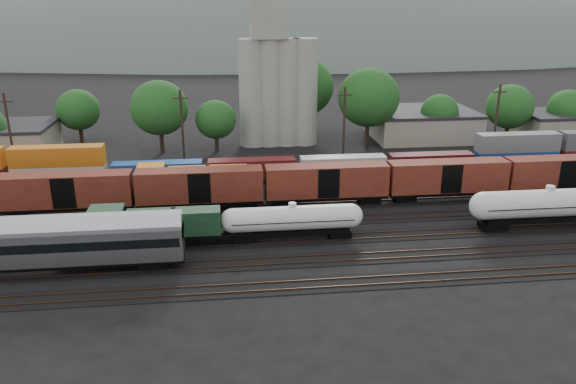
{
  "coord_description": "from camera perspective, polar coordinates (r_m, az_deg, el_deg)",
  "views": [
    {
      "loc": [
        -5.91,
        -59.34,
        24.62
      ],
      "look_at": [
        1.19,
        2.0,
        3.0
      ],
      "focal_mm": 35.0,
      "sensor_mm": 36.0,
      "label": 1
    }
  ],
  "objects": [
    {
      "name": "grain_silo",
      "position": [
        96.71,
        -1.11,
        11.35
      ],
      "size": [
        13.4,
        5.0,
        29.0
      ],
      "color": "#9C9A8F",
      "rests_on": "ground"
    },
    {
      "name": "orange_locomotive",
      "position": [
        72.99,
        -10.37,
        1.26
      ],
      "size": [
        16.84,
        2.81,
        4.21
      ],
      "color": "black",
      "rests_on": "ground"
    },
    {
      "name": "passenger_coach",
      "position": [
        56.2,
        -23.27,
        -4.53
      ],
      "size": [
        24.65,
        3.04,
        5.6
      ],
      "color": "silver",
      "rests_on": "ground"
    },
    {
      "name": "boxcar_string",
      "position": [
        68.7,
        -15.37,
        0.34
      ],
      "size": [
        122.8,
        2.9,
        4.2
      ],
      "color": "black",
      "rests_on": "ground"
    },
    {
      "name": "ground",
      "position": [
        64.51,
        -0.85,
        -3.14
      ],
      "size": [
        600.0,
        600.0,
        0.0
      ],
      "primitive_type": "plane",
      "color": "black"
    },
    {
      "name": "tank_car_b",
      "position": [
        68.33,
        24.87,
        -1.2
      ],
      "size": [
        17.98,
        3.22,
        4.71
      ],
      "color": "white",
      "rests_on": "ground"
    },
    {
      "name": "container_wall",
      "position": [
        77.66,
        -9.62,
        2.53
      ],
      "size": [
        165.12,
        2.6,
        5.8
      ],
      "color": "black",
      "rests_on": "ground"
    },
    {
      "name": "distant_hills",
      "position": [
        323.89,
        -1.28,
        11.28
      ],
      "size": [
        860.0,
        286.0,
        130.0
      ],
      "color": "#59665B",
      "rests_on": "ground"
    },
    {
      "name": "tree_band",
      "position": [
        98.49,
        -4.46,
        9.2
      ],
      "size": [
        160.69,
        20.44,
        14.42
      ],
      "color": "black",
      "rests_on": "ground"
    },
    {
      "name": "tank_car_a",
      "position": [
        59.1,
        0.44,
        -2.82
      ],
      "size": [
        15.08,
        2.7,
        3.95
      ],
      "color": "white",
      "rests_on": "ground"
    },
    {
      "name": "green_locomotive",
      "position": [
        59.28,
        -14.17,
        -3.32
      ],
      "size": [
        15.89,
        2.8,
        4.21
      ],
      "color": "black",
      "rests_on": "ground"
    },
    {
      "name": "industrial_sheds",
      "position": [
        97.93,
        0.93,
        6.28
      ],
      "size": [
        119.38,
        17.26,
        5.1
      ],
      "color": "#9E937F",
      "rests_on": "ground"
    },
    {
      "name": "tracks",
      "position": [
        64.49,
        -0.85,
        -3.1
      ],
      "size": [
        180.0,
        33.2,
        0.2
      ],
      "color": "black",
      "rests_on": "ground"
    },
    {
      "name": "utility_poles",
      "position": [
        83.6,
        -2.41,
        6.56
      ],
      "size": [
        122.2,
        0.36,
        12.0
      ],
      "color": "black",
      "rests_on": "ground"
    }
  ]
}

